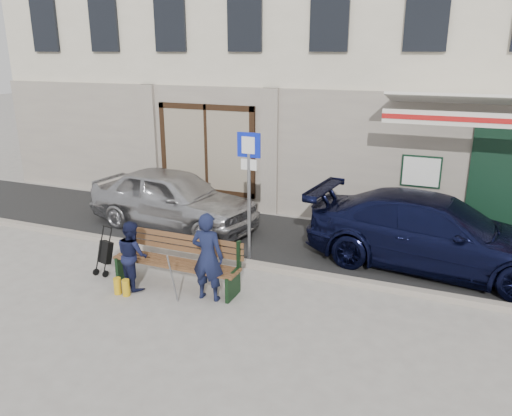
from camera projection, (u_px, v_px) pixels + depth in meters
The scene contains 11 objects.
ground at pixel (242, 306), 8.32m from camera, with size 80.00×80.00×0.00m, color #9E9991.
asphalt_lane at pixel (299, 243), 11.05m from camera, with size 60.00×3.20×0.01m, color #282828.
curb at pixel (274, 268), 9.63m from camera, with size 60.00×0.18×0.12m, color #9E9384.
building at pixel (361, 18), 14.28m from camera, with size 20.00×8.27×10.00m.
car_silver at pixel (173, 198), 11.87m from camera, with size 1.69×4.20×1.43m, color #B0B0B5.
car_navy at pixel (434, 233), 9.63m from camera, with size 1.99×4.90×1.42m, color black.
parking_sign at pixel (249, 177), 9.73m from camera, with size 0.48×0.08×2.59m.
bench at pixel (174, 262), 8.92m from camera, with size 2.40×1.17×0.98m.
man at pixel (208, 257), 8.35m from camera, with size 0.56×0.37×1.55m, color #131835.
woman at pixel (132, 255), 8.83m from camera, with size 0.60×0.47×1.24m, color #121634.
stroller at pixel (105, 253), 9.46m from camera, with size 0.31×0.41×0.91m.
Camera 1 is at (3.08, -6.79, 4.06)m, focal length 35.00 mm.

